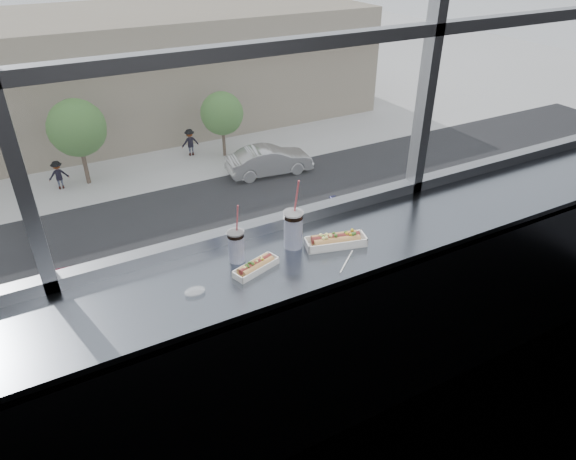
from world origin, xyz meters
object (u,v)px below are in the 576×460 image
car_near_d (258,237)px  tree_center (77,128)px  pedestrian_b (58,172)px  car_far_c (269,156)px  tree_right (222,114)px  hotdog_tray_left (256,266)px  car_near_c (79,288)px  hotdog_tray_right (336,240)px  soda_cup_left (236,245)px  soda_cup_right (293,228)px  loose_straw (346,262)px  wrapper (195,291)px  car_near_e (384,203)px  pedestrian_d (190,140)px

car_near_d → tree_center: bearing=31.4°
car_near_d → pedestrian_b: (-7.06, 12.02, -0.10)m
car_far_c → tree_right: tree_right is taller
tree_center → tree_right: bearing=-0.0°
hotdog_tray_left → car_near_c: size_ratio=0.04×
hotdog_tray_right → pedestrian_b: bearing=105.0°
car_far_c → tree_right: size_ratio=1.60×
hotdog_tray_right → soda_cup_left: 0.49m
soda_cup_left → tree_center: 29.57m
hotdog_tray_right → car_near_c: hotdog_tray_right is taller
hotdog_tray_left → pedestrian_b: hotdog_tray_left is taller
car_near_c → soda_cup_left: bearing=-171.5°
hotdog_tray_left → pedestrian_b: size_ratio=0.12×
hotdog_tray_right → soda_cup_right: 0.22m
hotdog_tray_right → soda_cup_right: (-0.18, 0.09, 0.08)m
loose_straw → soda_cup_left: bearing=110.6°
loose_straw → hotdog_tray_right: bearing=38.1°
wrapper → car_near_c: wrapper is taller
loose_straw → car_near_c: 19.79m
loose_straw → car_far_c: (11.65, 24.44, -10.89)m
hotdog_tray_right → car_near_d: size_ratio=0.05×
hotdog_tray_left → soda_cup_left: soda_cup_left is taller
car_far_c → tree_center: (-10.09, 4.00, 2.25)m
wrapper → car_far_c: (12.35, 24.33, -10.90)m
hotdog_tray_left → soda_cup_right: size_ratio=0.66×
wrapper → car_near_e: 24.68m
loose_straw → car_near_c: loose_straw is taller
soda_cup_left → loose_straw: soda_cup_left is taller
hotdog_tray_right → pedestrian_b: hotdog_tray_right is taller
car_near_e → car_near_d: bearing=97.5°
wrapper → car_near_d: (7.77, 16.33, -10.95)m
car_near_e → tree_center: 17.57m
car_near_d → pedestrian_d: (1.30, 13.15, -0.04)m
hotdog_tray_left → pedestrian_d: bearing=55.8°
wrapper → car_near_e: (14.88, 16.33, -11.02)m
loose_straw → wrapper: 0.71m
wrapper → car_far_c: wrapper is taller
hotdog_tray_right → tree_center: (1.53, 28.30, -8.67)m
hotdog_tray_right → car_near_d: bearing=81.6°
wrapper → tree_right: wrapper is taller
tree_right → soda_cup_left: bearing=-110.9°
pedestrian_b → loose_straw: bearing=90.0°
car_near_c → tree_center: 12.44m
wrapper → tree_center: 29.71m
wrapper → car_near_e: wrapper is taller
car_near_d → car_near_c: size_ratio=1.04×
hotdog_tray_right → soda_cup_left: size_ratio=1.05×
hotdog_tray_left → soda_cup_left: (-0.04, 0.11, 0.06)m
loose_straw → pedestrian_b: (0.02, 28.46, -11.04)m
pedestrian_d → tree_center: bearing=9.6°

